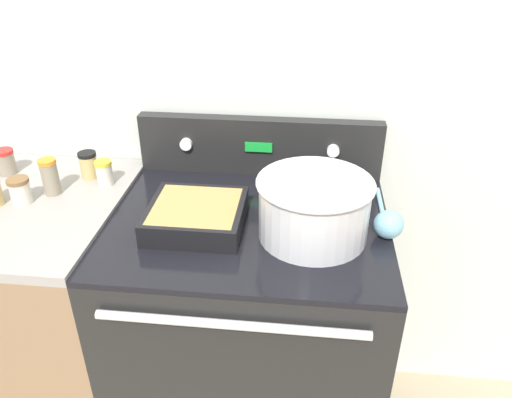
{
  "coord_description": "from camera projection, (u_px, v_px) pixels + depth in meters",
  "views": [
    {
      "loc": [
        0.16,
        -0.89,
        1.73
      ],
      "look_at": [
        0.02,
        0.35,
        1.01
      ],
      "focal_mm": 35.0,
      "sensor_mm": 36.0,
      "label": 1
    }
  ],
  "objects": [
    {
      "name": "kitchen_wall",
      "position": [
        262.0,
        82.0,
        1.63
      ],
      "size": [
        8.0,
        0.05,
        2.5
      ],
      "color": "silver",
      "rests_on": "ground_plane"
    },
    {
      "name": "spice_jar_orange_cap",
      "position": [
        50.0,
        177.0,
        1.54
      ],
      "size": [
        0.05,
        0.05,
        0.12
      ],
      "color": "gray",
      "rests_on": "side_counter"
    },
    {
      "name": "spice_jar_brown_cap",
      "position": [
        20.0,
        191.0,
        1.5
      ],
      "size": [
        0.06,
        0.06,
        0.08
      ],
      "color": "beige",
      "rests_on": "side_counter"
    },
    {
      "name": "side_counter",
      "position": [
        47.0,
        320.0,
        1.76
      ],
      "size": [
        0.63,
        0.67,
        0.97
      ],
      "color": "#896B4C",
      "rests_on": "ground_plane"
    },
    {
      "name": "stove_range",
      "position": [
        250.0,
        338.0,
        1.69
      ],
      "size": [
        0.81,
        0.7,
        0.95
      ],
      "color": "black",
      "rests_on": "ground_plane"
    },
    {
      "name": "spice_jar_black_cap",
      "position": [
        89.0,
        165.0,
        1.64
      ],
      "size": [
        0.06,
        0.06,
        0.09
      ],
      "color": "tan",
      "rests_on": "side_counter"
    },
    {
      "name": "control_panel",
      "position": [
        260.0,
        146.0,
        1.67
      ],
      "size": [
        0.81,
        0.07,
        0.2
      ],
      "color": "black",
      "rests_on": "stove_range"
    },
    {
      "name": "spice_jar_yellow_cap",
      "position": [
        104.0,
        173.0,
        1.6
      ],
      "size": [
        0.05,
        0.05,
        0.08
      ],
      "color": "beige",
      "rests_on": "side_counter"
    },
    {
      "name": "casserole_dish",
      "position": [
        196.0,
        214.0,
        1.41
      ],
      "size": [
        0.27,
        0.26,
        0.07
      ],
      "color": "black",
      "rests_on": "stove_range"
    },
    {
      "name": "ladle",
      "position": [
        388.0,
        223.0,
        1.37
      ],
      "size": [
        0.08,
        0.3,
        0.08
      ],
      "color": "#7AB2C6",
      "rests_on": "stove_range"
    },
    {
      "name": "spice_jar_red_cap",
      "position": [
        5.0,
        162.0,
        1.67
      ],
      "size": [
        0.06,
        0.06,
        0.08
      ],
      "color": "gray",
      "rests_on": "side_counter"
    },
    {
      "name": "mixing_bowl",
      "position": [
        314.0,
        206.0,
        1.34
      ],
      "size": [
        0.32,
        0.32,
        0.17
      ],
      "color": "silver",
      "rests_on": "stove_range"
    }
  ]
}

